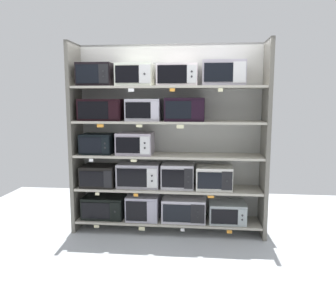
{
  "coord_description": "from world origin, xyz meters",
  "views": [
    {
      "loc": [
        0.44,
        -4.38,
        1.79
      ],
      "look_at": [
        0.0,
        0.0,
        1.16
      ],
      "focal_mm": 35.86,
      "sensor_mm": 36.0,
      "label": 1
    }
  ],
  "objects_px": {
    "microwave_14": "(135,75)",
    "microwave_6": "(178,176)",
    "microwave_11": "(144,110)",
    "microwave_2": "(184,209)",
    "microwave_12": "(185,109)",
    "microwave_15": "(178,75)",
    "microwave_1": "(143,207)",
    "microwave_4": "(100,175)",
    "microwave_0": "(104,207)",
    "microwave_7": "(214,177)",
    "microwave_9": "(135,143)",
    "microwave_10": "(102,110)",
    "microwave_3": "(227,212)",
    "microwave_13": "(96,75)",
    "microwave_8": "(98,144)",
    "microwave_5": "(139,175)",
    "microwave_16": "(224,73)"
  },
  "relations": [
    {
      "from": "microwave_0",
      "to": "microwave_12",
      "type": "relative_size",
      "value": 1.11
    },
    {
      "from": "microwave_0",
      "to": "microwave_11",
      "type": "xyz_separation_m",
      "value": [
        0.57,
        0.0,
        1.34
      ]
    },
    {
      "from": "microwave_5",
      "to": "microwave_8",
      "type": "distance_m",
      "value": 0.7
    },
    {
      "from": "microwave_0",
      "to": "microwave_4",
      "type": "height_order",
      "value": "microwave_4"
    },
    {
      "from": "microwave_0",
      "to": "microwave_11",
      "type": "distance_m",
      "value": 1.46
    },
    {
      "from": "microwave_12",
      "to": "microwave_14",
      "type": "bearing_deg",
      "value": -179.99
    },
    {
      "from": "microwave_1",
      "to": "microwave_7",
      "type": "height_order",
      "value": "microwave_7"
    },
    {
      "from": "microwave_7",
      "to": "microwave_8",
      "type": "height_order",
      "value": "microwave_8"
    },
    {
      "from": "microwave_9",
      "to": "microwave_12",
      "type": "height_order",
      "value": "microwave_12"
    },
    {
      "from": "microwave_0",
      "to": "microwave_9",
      "type": "relative_size",
      "value": 1.21
    },
    {
      "from": "microwave_12",
      "to": "microwave_6",
      "type": "bearing_deg",
      "value": -179.99
    },
    {
      "from": "microwave_2",
      "to": "microwave_9",
      "type": "relative_size",
      "value": 1.23
    },
    {
      "from": "microwave_2",
      "to": "microwave_15",
      "type": "bearing_deg",
      "value": -179.82
    },
    {
      "from": "microwave_6",
      "to": "microwave_15",
      "type": "distance_m",
      "value": 1.32
    },
    {
      "from": "microwave_4",
      "to": "microwave_6",
      "type": "bearing_deg",
      "value": -0.0
    },
    {
      "from": "microwave_10",
      "to": "microwave_3",
      "type": "bearing_deg",
      "value": 0.01
    },
    {
      "from": "microwave_3",
      "to": "microwave_6",
      "type": "xyz_separation_m",
      "value": [
        -0.67,
        0.0,
        0.48
      ]
    },
    {
      "from": "microwave_1",
      "to": "microwave_13",
      "type": "xyz_separation_m",
      "value": [
        -0.61,
        -0.0,
        1.77
      ]
    },
    {
      "from": "microwave_4",
      "to": "microwave_16",
      "type": "xyz_separation_m",
      "value": [
        1.65,
        0.0,
        1.36
      ]
    },
    {
      "from": "microwave_3",
      "to": "microwave_12",
      "type": "xyz_separation_m",
      "value": [
        -0.58,
        0.0,
        1.36
      ]
    },
    {
      "from": "microwave_7",
      "to": "microwave_16",
      "type": "relative_size",
      "value": 0.88
    },
    {
      "from": "microwave_14",
      "to": "microwave_15",
      "type": "relative_size",
      "value": 0.92
    },
    {
      "from": "microwave_3",
      "to": "microwave_4",
      "type": "height_order",
      "value": "microwave_4"
    },
    {
      "from": "microwave_11",
      "to": "microwave_2",
      "type": "bearing_deg",
      "value": -0.02
    },
    {
      "from": "microwave_11",
      "to": "microwave_14",
      "type": "distance_m",
      "value": 0.46
    },
    {
      "from": "microwave_10",
      "to": "microwave_14",
      "type": "bearing_deg",
      "value": 0.03
    },
    {
      "from": "microwave_2",
      "to": "microwave_6",
      "type": "relative_size",
      "value": 1.36
    },
    {
      "from": "microwave_12",
      "to": "microwave_8",
      "type": "bearing_deg",
      "value": -179.98
    },
    {
      "from": "microwave_2",
      "to": "microwave_6",
      "type": "bearing_deg",
      "value": 179.94
    },
    {
      "from": "microwave_15",
      "to": "microwave_0",
      "type": "bearing_deg",
      "value": 179.98
    },
    {
      "from": "microwave_1",
      "to": "microwave_6",
      "type": "height_order",
      "value": "microwave_6"
    },
    {
      "from": "microwave_11",
      "to": "microwave_6",
      "type": "bearing_deg",
      "value": -0.01
    },
    {
      "from": "microwave_1",
      "to": "microwave_6",
      "type": "relative_size",
      "value": 1.02
    },
    {
      "from": "microwave_1",
      "to": "microwave_4",
      "type": "distance_m",
      "value": 0.74
    },
    {
      "from": "microwave_9",
      "to": "microwave_10",
      "type": "bearing_deg",
      "value": -179.96
    },
    {
      "from": "microwave_6",
      "to": "microwave_15",
      "type": "bearing_deg",
      "value": -177.62
    },
    {
      "from": "microwave_6",
      "to": "microwave_1",
      "type": "bearing_deg",
      "value": -179.97
    },
    {
      "from": "microwave_9",
      "to": "microwave_15",
      "type": "relative_size",
      "value": 0.91
    },
    {
      "from": "microwave_14",
      "to": "microwave_1",
      "type": "bearing_deg",
      "value": -0.11
    },
    {
      "from": "microwave_0",
      "to": "microwave_11",
      "type": "height_order",
      "value": "microwave_11"
    },
    {
      "from": "microwave_13",
      "to": "microwave_9",
      "type": "bearing_deg",
      "value": 0.04
    },
    {
      "from": "microwave_16",
      "to": "microwave_1",
      "type": "bearing_deg",
      "value": -179.98
    },
    {
      "from": "microwave_9",
      "to": "microwave_12",
      "type": "bearing_deg",
      "value": -0.0
    },
    {
      "from": "microwave_10",
      "to": "microwave_13",
      "type": "height_order",
      "value": "microwave_13"
    },
    {
      "from": "microwave_5",
      "to": "microwave_10",
      "type": "height_order",
      "value": "microwave_10"
    },
    {
      "from": "microwave_9",
      "to": "microwave_8",
      "type": "bearing_deg",
      "value": -179.95
    },
    {
      "from": "microwave_1",
      "to": "microwave_11",
      "type": "relative_size",
      "value": 0.96
    },
    {
      "from": "microwave_1",
      "to": "microwave_9",
      "type": "height_order",
      "value": "microwave_9"
    },
    {
      "from": "microwave_0",
      "to": "microwave_3",
      "type": "relative_size",
      "value": 1.18
    },
    {
      "from": "microwave_14",
      "to": "microwave_6",
      "type": "bearing_deg",
      "value": 0.01
    }
  ]
}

